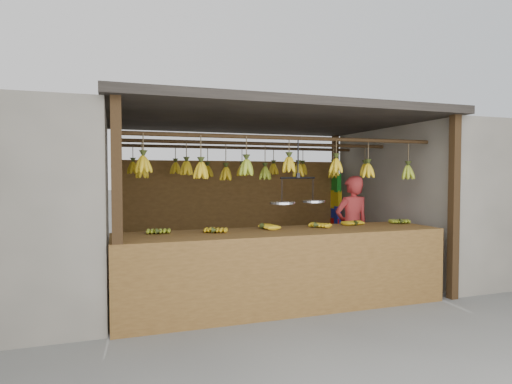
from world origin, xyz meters
name	(u,v)px	position (x,y,z in m)	size (l,w,h in m)	color
ground	(263,283)	(0.00, 0.00, 0.00)	(80.00, 80.00, 0.00)	#5B5B57
stall	(255,147)	(0.00, 0.33, 1.97)	(4.30, 3.30, 2.40)	black
neighbor_right	(462,199)	(3.60, 0.00, 1.15)	(3.00, 3.00, 2.30)	slate
counter	(288,248)	(-0.13, -1.23, 0.72)	(3.88, 0.88, 0.96)	brown
hanging_bananas	(263,170)	(0.00, 0.00, 1.63)	(3.62, 2.25, 0.39)	gold
balance_scale	(298,199)	(0.10, -1.00, 1.26)	(0.77, 0.45, 0.79)	black
vendor	(352,227)	(1.37, -0.15, 0.77)	(0.56, 0.37, 1.54)	#BF3333
bag_bundles	(336,206)	(1.94, 1.35, 0.97)	(0.08, 0.26, 1.17)	#199926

